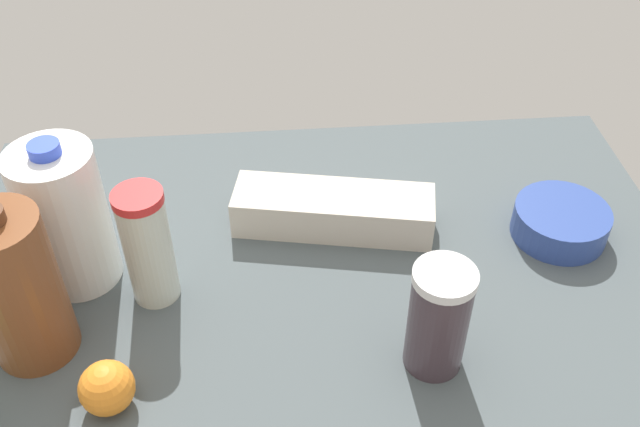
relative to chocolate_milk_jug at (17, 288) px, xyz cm
name	(u,v)px	position (x,y,z in cm)	size (l,w,h in cm)	color
countertop	(320,266)	(42.17, 14.30, -13.63)	(120.00, 76.00, 3.00)	#475154
chocolate_milk_jug	(17,288)	(0.00, 0.00, 0.00)	(11.75, 11.75, 25.83)	brown
mixing_bowl	(560,222)	(83.09, 17.07, -9.41)	(15.89, 15.89, 5.45)	#2E4795
shaker_bottle	(438,319)	(56.37, -7.32, -3.27)	(8.54, 8.54, 17.65)	#3E3038
milk_jug	(65,218)	(3.78, 14.14, -0.17)	(12.82, 12.82, 25.48)	white
tumbler_cup	(148,246)	(16.20, 9.08, -2.08)	(7.39, 7.39, 20.01)	beige
egg_carton	(333,210)	(45.13, 22.43, -8.67)	(33.76, 10.04, 6.92)	beige
orange_loose	(107,388)	(11.84, -11.05, -8.42)	(7.43, 7.43, 7.43)	orange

